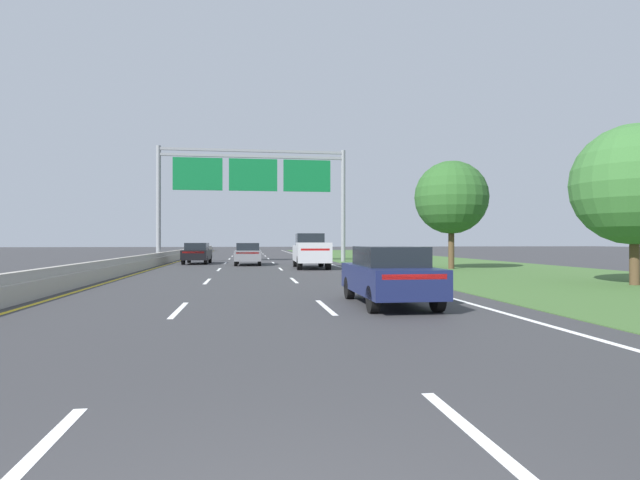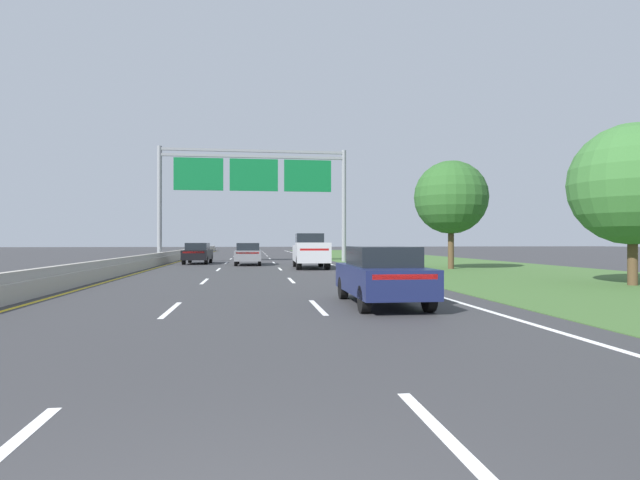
# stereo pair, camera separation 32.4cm
# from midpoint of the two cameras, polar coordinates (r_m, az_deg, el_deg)

# --- Properties ---
(ground_plane) EXTENTS (220.00, 220.00, 0.00)m
(ground_plane) POSITION_cam_midpoint_polar(r_m,az_deg,el_deg) (37.54, -8.17, -2.73)
(ground_plane) COLOR #333335
(lane_striping) EXTENTS (11.96, 106.00, 0.01)m
(lane_striping) POSITION_cam_midpoint_polar(r_m,az_deg,el_deg) (37.08, -8.17, -2.75)
(lane_striping) COLOR white
(lane_striping) RESTS_ON ground
(grass_verge_right) EXTENTS (14.00, 110.00, 0.02)m
(grass_verge_right) POSITION_cam_midpoint_polar(r_m,az_deg,el_deg) (40.05, 12.23, -2.55)
(grass_verge_right) COLOR #3D602D
(grass_verge_right) RESTS_ON ground
(median_barrier_concrete) EXTENTS (0.60, 110.00, 0.85)m
(median_barrier_concrete) POSITION_cam_midpoint_polar(r_m,az_deg,el_deg) (38.10, -18.15, -2.15)
(median_barrier_concrete) COLOR #A8A399
(median_barrier_concrete) RESTS_ON ground
(overhead_sign_gantry) EXTENTS (15.06, 0.42, 9.18)m
(overhead_sign_gantry) POSITION_cam_midpoint_polar(r_m,az_deg,el_deg) (41.20, -7.75, 6.64)
(overhead_sign_gantry) COLOR gray
(overhead_sign_gantry) RESTS_ON ground
(pickup_truck_silver) EXTENTS (2.16, 5.46, 2.20)m
(pickup_truck_silver) POSITION_cam_midpoint_polar(r_m,az_deg,el_deg) (32.00, -1.33, -1.26)
(pickup_truck_silver) COLOR #B2B5BA
(pickup_truck_silver) RESTS_ON ground
(car_black_left_lane_sedan) EXTENTS (1.94, 4.45, 1.57)m
(car_black_left_lane_sedan) POSITION_cam_midpoint_polar(r_m,az_deg,el_deg) (39.25, -13.89, -1.42)
(car_black_left_lane_sedan) COLOR black
(car_black_left_lane_sedan) RESTS_ON ground
(car_grey_centre_lane_sedan) EXTENTS (1.89, 4.43, 1.57)m
(car_grey_centre_lane_sedan) POSITION_cam_midpoint_polar(r_m,az_deg,el_deg) (36.57, -8.35, -1.51)
(car_grey_centre_lane_sedan) COLOR slate
(car_grey_centre_lane_sedan) RESTS_ON ground
(car_navy_right_lane_sedan) EXTENTS (1.87, 4.42, 1.57)m
(car_navy_right_lane_sedan) POSITION_cam_midpoint_polar(r_m,az_deg,el_deg) (13.76, 7.11, -3.87)
(car_navy_right_lane_sedan) COLOR #161E47
(car_navy_right_lane_sedan) RESTS_ON ground
(roadside_tree_near) EXTENTS (4.67, 4.67, 6.24)m
(roadside_tree_near) POSITION_cam_midpoint_polar(r_m,az_deg,el_deg) (23.04, 31.53, 5.33)
(roadside_tree_near) COLOR #4C3823
(roadside_tree_near) RESTS_ON ground
(roadside_tree_mid) EXTENTS (4.46, 4.46, 6.61)m
(roadside_tree_mid) POSITION_cam_midpoint_polar(r_m,az_deg,el_deg) (32.02, 14.27, 4.65)
(roadside_tree_mid) COLOR #4C3823
(roadside_tree_mid) RESTS_ON ground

